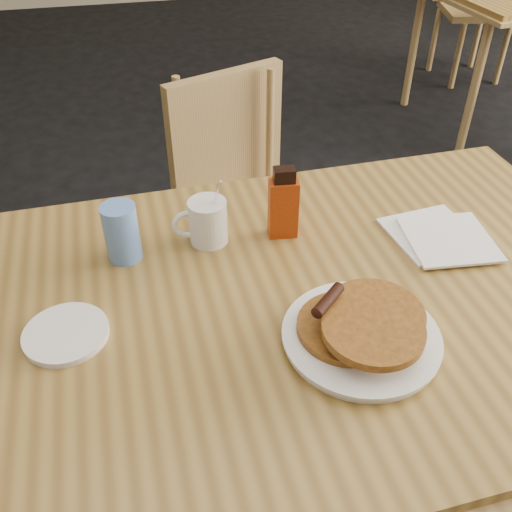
# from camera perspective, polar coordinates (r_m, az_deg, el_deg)

# --- Properties ---
(floor) EXTENTS (10.00, 10.00, 0.00)m
(floor) POSITION_cam_1_polar(r_m,az_deg,el_deg) (1.69, 1.85, -21.93)
(floor) COLOR black
(floor) RESTS_ON ground
(main_table) EXTENTS (1.38, 0.96, 0.75)m
(main_table) POSITION_cam_1_polar(r_m,az_deg,el_deg) (1.10, 5.28, -5.38)
(main_table) COLOR olive
(main_table) RESTS_ON floor
(chair_main_far) EXTENTS (0.51, 0.52, 0.86)m
(chair_main_far) POSITION_cam_1_polar(r_m,az_deg,el_deg) (1.80, -2.31, 6.39)
(chair_main_far) COLOR tan
(chair_main_far) RESTS_ON floor
(pancake_plate) EXTENTS (0.27, 0.27, 0.08)m
(pancake_plate) POSITION_cam_1_polar(r_m,az_deg,el_deg) (0.98, 10.56, -7.38)
(pancake_plate) COLOR white
(pancake_plate) RESTS_ON main_table
(coffee_mug) EXTENTS (0.11, 0.08, 0.15)m
(coffee_mug) POSITION_cam_1_polar(r_m,az_deg,el_deg) (1.17, -4.95, 3.50)
(coffee_mug) COLOR white
(coffee_mug) RESTS_ON main_table
(syrup_bottle) EXTENTS (0.06, 0.04, 0.16)m
(syrup_bottle) POSITION_cam_1_polar(r_m,az_deg,el_deg) (1.17, 2.74, 5.13)
(syrup_bottle) COLOR maroon
(syrup_bottle) RESTS_ON main_table
(napkin_stack) EXTENTS (0.21, 0.22, 0.01)m
(napkin_stack) POSITION_cam_1_polar(r_m,az_deg,el_deg) (1.26, 17.96, 1.86)
(napkin_stack) COLOR white
(napkin_stack) RESTS_ON main_table
(blue_tumbler) EXTENTS (0.09, 0.09, 0.12)m
(blue_tumbler) POSITION_cam_1_polar(r_m,az_deg,el_deg) (1.15, -13.29, 2.31)
(blue_tumbler) COLOR #5F8EE0
(blue_tumbler) RESTS_ON main_table
(side_saucer) EXTENTS (0.17, 0.17, 0.01)m
(side_saucer) POSITION_cam_1_polar(r_m,az_deg,el_deg) (1.04, -18.48, -7.39)
(side_saucer) COLOR white
(side_saucer) RESTS_ON main_table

